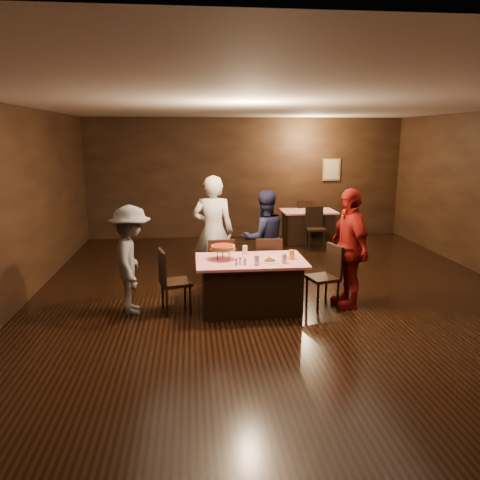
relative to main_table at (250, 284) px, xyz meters
name	(u,v)px	position (x,y,z in m)	size (l,w,h in m)	color
room	(286,164)	(0.56, 0.26, 1.75)	(10.00, 10.04, 3.02)	black
main_table	(250,284)	(0.00, 0.00, 0.00)	(1.60, 1.00, 0.77)	red
back_table	(308,226)	(1.99, 4.45, 0.00)	(1.30, 0.90, 0.77)	red
chair_far_left	(220,266)	(-0.40, 0.75, 0.09)	(0.42, 0.42, 0.95)	black
chair_far_right	(269,264)	(0.40, 0.75, 0.09)	(0.42, 0.42, 0.95)	black
chair_end_left	(176,281)	(-1.10, 0.00, 0.09)	(0.42, 0.42, 0.95)	black
chair_end_right	(323,276)	(1.10, 0.00, 0.09)	(0.42, 0.42, 0.95)	black
chair_back_near	(315,228)	(1.99, 3.75, 0.09)	(0.42, 0.42, 0.95)	black
chair_back_far	(302,218)	(1.99, 5.05, 0.09)	(0.42, 0.42, 0.95)	black
diner_white_jacket	(213,231)	(-0.49, 1.22, 0.57)	(0.70, 0.46, 1.91)	silver
diner_navy_hoodie	(264,238)	(0.38, 1.15, 0.44)	(0.80, 0.63, 1.66)	#171931
diner_grey_knit	(131,260)	(-1.73, 0.06, 0.41)	(1.03, 0.59, 1.59)	slate
diner_red_shirt	(349,248)	(1.49, 0.02, 0.52)	(1.06, 0.44, 1.80)	maroon
pizza_stand	(223,247)	(-0.40, 0.05, 0.57)	(0.38, 0.38, 0.22)	black
plate_with_slice	(269,261)	(0.25, -0.18, 0.41)	(0.25, 0.25, 0.06)	white
plate_empty	(285,255)	(0.55, 0.15, 0.39)	(0.25, 0.25, 0.01)	white
glass_front_left	(257,260)	(0.05, -0.30, 0.46)	(0.08, 0.08, 0.14)	silver
glass_front_right	(284,258)	(0.45, -0.25, 0.46)	(0.08, 0.08, 0.14)	silver
glass_amber	(291,255)	(0.60, -0.05, 0.46)	(0.08, 0.08, 0.14)	#BF7F26
glass_back	(245,250)	(-0.05, 0.30, 0.46)	(0.08, 0.08, 0.14)	silver
condiments	(240,262)	(-0.18, -0.28, 0.43)	(0.17, 0.10, 0.09)	silver
napkin_center	(271,259)	(0.30, 0.00, 0.39)	(0.16, 0.16, 0.01)	white
napkin_left	(241,260)	(-0.15, -0.05, 0.39)	(0.16, 0.16, 0.01)	white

